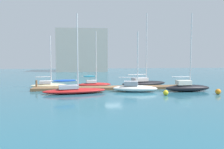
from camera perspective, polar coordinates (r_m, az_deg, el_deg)
ground_plane at (r=32.97m, az=0.38°, el=-3.74°), size 120.00×120.00×0.00m
dock_pier at (r=32.94m, az=0.38°, el=-3.41°), size 23.23×2.27×0.38m
dock_piling_near_end at (r=34.45m, az=-18.71°, el=-2.50°), size 0.28×0.28×1.34m
dock_piling_far_end at (r=35.05m, az=19.13°, el=-2.39°), size 0.28×0.28×1.34m
sailboat_0 at (r=35.64m, az=-15.79°, el=-2.53°), size 5.67×2.22×7.94m
sailboat_1 at (r=29.41m, az=-9.69°, el=-3.82°), size 8.38×3.58×10.24m
sailboat_2 at (r=35.80m, az=-4.60°, el=-2.28°), size 5.37×2.11×8.76m
sailboat_3 at (r=30.60m, az=5.79°, el=-3.33°), size 6.27×2.93×8.12m
sailboat_4 at (r=36.84m, az=8.05°, el=-2.01°), size 8.02×4.03×11.72m
sailboat_5 at (r=32.35m, az=18.65°, el=-2.99°), size 6.35×1.93×10.58m
mooring_buoy_yellow at (r=28.43m, az=13.55°, el=-4.53°), size 0.65×0.65×0.65m
mooring_buoy_orange at (r=31.36m, az=25.43°, el=-3.96°), size 0.69×0.69×0.69m
harbor_building_distant at (r=76.09m, az=-7.58°, el=6.05°), size 16.10×11.23×13.68m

